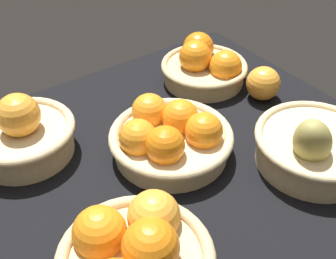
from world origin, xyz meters
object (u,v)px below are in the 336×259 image
basket_far_left_pears (319,145)px  loose_orange_front_gap (263,83)px  basket_center (169,137)px  basket_far_right (134,257)px  basket_near_right (22,134)px  basket_near_left (205,66)px

basket_far_left_pears → loose_orange_front_gap: (-7.63, -21.87, -0.61)cm
basket_far_left_pears → basket_center: bearing=-41.4°
basket_far_right → basket_near_right: basket_near_right is taller
basket_center → basket_far_left_pears: size_ratio=1.04×
basket_near_left → basket_far_right: basket_far_right is taller
basket_near_right → loose_orange_front_gap: size_ratio=2.66×
basket_near_left → loose_orange_front_gap: (-5.99, 13.68, -0.14)cm
basket_near_left → basket_near_right: bearing=0.5°
basket_near_left → basket_far_left_pears: (1.64, 35.56, 0.47)cm
loose_orange_front_gap → basket_near_right: bearing=-14.5°
basket_far_right → basket_center: bearing=-135.8°
basket_far_left_pears → basket_near_right: bearing=-38.7°
basket_near_left → basket_far_left_pears: basket_far_left_pears is taller
basket_near_left → basket_far_left_pears: bearing=87.4°
basket_near_left → basket_far_right: 56.27cm
basket_near_right → basket_far_left_pears: basket_far_left_pears is taller
basket_near_right → loose_orange_front_gap: bearing=165.5°
basket_near_right → basket_far_left_pears: bearing=141.3°
basket_near_left → basket_center: (22.77, 16.94, 0.07)cm
loose_orange_front_gap → basket_far_left_pears: bearing=70.8°
basket_far_right → basket_center: 28.02cm
basket_near_right → basket_far_right: bearing=94.3°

